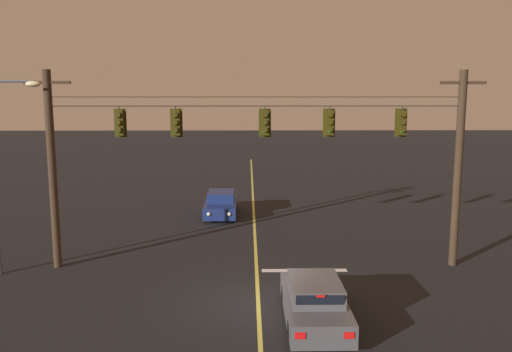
{
  "coord_description": "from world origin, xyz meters",
  "views": [
    {
      "loc": [
        -0.33,
        -16.26,
        6.83
      ],
      "look_at": [
        0.0,
        4.88,
        3.57
      ],
      "focal_mm": 35.96,
      "sensor_mm": 36.0,
      "label": 1
    }
  ],
  "objects_px": {
    "traffic_light_leftmost": "(119,123)",
    "traffic_light_rightmost": "(402,123)",
    "traffic_light_centre": "(265,123)",
    "street_lamp_corner": "(0,158)",
    "car_oncoming_lead": "(221,204)",
    "traffic_light_left_inner": "(176,123)",
    "traffic_light_right_inner": "(330,123)",
    "car_waiting_near_lane": "(314,302)"
  },
  "relations": [
    {
      "from": "traffic_light_rightmost",
      "to": "car_waiting_near_lane",
      "type": "bearing_deg",
      "value": -127.26
    },
    {
      "from": "car_waiting_near_lane",
      "to": "car_oncoming_lead",
      "type": "height_order",
      "value": "same"
    },
    {
      "from": "traffic_light_leftmost",
      "to": "traffic_light_left_inner",
      "type": "xyz_separation_m",
      "value": [
        2.2,
        0.0,
        0.0
      ]
    },
    {
      "from": "traffic_light_leftmost",
      "to": "street_lamp_corner",
      "type": "bearing_deg",
      "value": -169.41
    },
    {
      "from": "traffic_light_leftmost",
      "to": "traffic_light_centre",
      "type": "relative_size",
      "value": 1.0
    },
    {
      "from": "traffic_light_rightmost",
      "to": "car_oncoming_lead",
      "type": "xyz_separation_m",
      "value": [
        -7.64,
        9.14,
        -5.18
      ]
    },
    {
      "from": "traffic_light_rightmost",
      "to": "traffic_light_centre",
      "type": "bearing_deg",
      "value": 180.0
    },
    {
      "from": "traffic_light_centre",
      "to": "car_waiting_near_lane",
      "type": "height_order",
      "value": "traffic_light_centre"
    },
    {
      "from": "car_oncoming_lead",
      "to": "street_lamp_corner",
      "type": "distance_m",
      "value": 13.22
    },
    {
      "from": "traffic_light_leftmost",
      "to": "car_oncoming_lead",
      "type": "xyz_separation_m",
      "value": [
        3.44,
        9.14,
        -5.18
      ]
    },
    {
      "from": "traffic_light_centre",
      "to": "traffic_light_rightmost",
      "type": "relative_size",
      "value": 1.0
    },
    {
      "from": "traffic_light_centre",
      "to": "traffic_light_right_inner",
      "type": "relative_size",
      "value": 1.0
    },
    {
      "from": "traffic_light_centre",
      "to": "car_oncoming_lead",
      "type": "xyz_separation_m",
      "value": [
        -2.25,
        9.14,
        -5.18
      ]
    },
    {
      "from": "traffic_light_left_inner",
      "to": "street_lamp_corner",
      "type": "relative_size",
      "value": 0.16
    },
    {
      "from": "car_waiting_near_lane",
      "to": "traffic_light_left_inner",
      "type": "bearing_deg",
      "value": 132.23
    },
    {
      "from": "traffic_light_right_inner",
      "to": "car_waiting_near_lane",
      "type": "distance_m",
      "value": 7.52
    },
    {
      "from": "traffic_light_centre",
      "to": "traffic_light_right_inner",
      "type": "bearing_deg",
      "value": 0.0
    },
    {
      "from": "traffic_light_left_inner",
      "to": "car_waiting_near_lane",
      "type": "relative_size",
      "value": 0.28
    },
    {
      "from": "traffic_light_left_inner",
      "to": "traffic_light_rightmost",
      "type": "xyz_separation_m",
      "value": [
        8.88,
        0.0,
        0.0
      ]
    },
    {
      "from": "traffic_light_leftmost",
      "to": "traffic_light_left_inner",
      "type": "distance_m",
      "value": 2.2
    },
    {
      "from": "traffic_light_rightmost",
      "to": "street_lamp_corner",
      "type": "relative_size",
      "value": 0.16
    },
    {
      "from": "traffic_light_right_inner",
      "to": "car_waiting_near_lane",
      "type": "bearing_deg",
      "value": -102.65
    },
    {
      "from": "street_lamp_corner",
      "to": "traffic_light_right_inner",
      "type": "bearing_deg",
      "value": 3.7
    },
    {
      "from": "traffic_light_leftmost",
      "to": "traffic_light_centre",
      "type": "xyz_separation_m",
      "value": [
        5.68,
        0.0,
        0.0
      ]
    },
    {
      "from": "traffic_light_left_inner",
      "to": "traffic_light_centre",
      "type": "bearing_deg",
      "value": 0.0
    },
    {
      "from": "traffic_light_centre",
      "to": "traffic_light_left_inner",
      "type": "bearing_deg",
      "value": 180.0
    },
    {
      "from": "traffic_light_right_inner",
      "to": "traffic_light_rightmost",
      "type": "xyz_separation_m",
      "value": [
        2.85,
        0.0,
        0.0
      ]
    },
    {
      "from": "traffic_light_right_inner",
      "to": "street_lamp_corner",
      "type": "xyz_separation_m",
      "value": [
        -12.57,
        -0.81,
        -1.27
      ]
    },
    {
      "from": "traffic_light_left_inner",
      "to": "car_oncoming_lead",
      "type": "distance_m",
      "value": 10.58
    },
    {
      "from": "traffic_light_left_inner",
      "to": "street_lamp_corner",
      "type": "xyz_separation_m",
      "value": [
        -6.54,
        -0.81,
        -1.27
      ]
    },
    {
      "from": "traffic_light_centre",
      "to": "car_waiting_near_lane",
      "type": "xyz_separation_m",
      "value": [
        1.35,
        -5.32,
        -5.18
      ]
    },
    {
      "from": "traffic_light_right_inner",
      "to": "street_lamp_corner",
      "type": "distance_m",
      "value": 12.66
    },
    {
      "from": "car_oncoming_lead",
      "to": "street_lamp_corner",
      "type": "bearing_deg",
      "value": -128.01
    },
    {
      "from": "traffic_light_centre",
      "to": "car_oncoming_lead",
      "type": "relative_size",
      "value": 0.28
    },
    {
      "from": "traffic_light_centre",
      "to": "traffic_light_leftmost",
      "type": "bearing_deg",
      "value": 180.0
    },
    {
      "from": "car_oncoming_lead",
      "to": "car_waiting_near_lane",
      "type": "bearing_deg",
      "value": -76.05
    },
    {
      "from": "traffic_light_right_inner",
      "to": "traffic_light_leftmost",
      "type": "bearing_deg",
      "value": 180.0
    },
    {
      "from": "traffic_light_leftmost",
      "to": "traffic_light_centre",
      "type": "distance_m",
      "value": 5.68
    },
    {
      "from": "traffic_light_left_inner",
      "to": "car_oncoming_lead",
      "type": "height_order",
      "value": "traffic_light_left_inner"
    },
    {
      "from": "traffic_light_leftmost",
      "to": "traffic_light_rightmost",
      "type": "relative_size",
      "value": 1.0
    },
    {
      "from": "traffic_light_centre",
      "to": "street_lamp_corner",
      "type": "bearing_deg",
      "value": -175.37
    },
    {
      "from": "traffic_light_centre",
      "to": "traffic_light_rightmost",
      "type": "distance_m",
      "value": 5.4
    }
  ]
}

